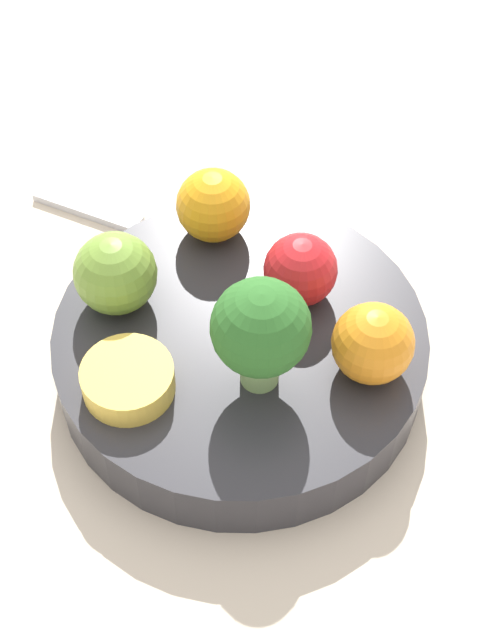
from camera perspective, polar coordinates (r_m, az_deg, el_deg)
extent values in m
plane|color=gray|center=(0.58, 0.00, -4.20)|extent=(6.00, 6.00, 0.00)
cube|color=beige|center=(0.57, 0.00, -3.64)|extent=(1.20, 1.20, 0.02)
cylinder|color=#2D2D33|center=(0.55, 0.00, -1.90)|extent=(0.23, 0.23, 0.04)
cylinder|color=#8CB76B|center=(0.50, 1.27, -2.82)|extent=(0.02, 0.02, 0.03)
sphere|color=#2D6B28|center=(0.48, 1.34, -0.48)|extent=(0.06, 0.06, 0.06)
sphere|color=olive|center=(0.53, -7.98, 2.97)|extent=(0.05, 0.05, 0.05)
sphere|color=red|center=(0.54, 3.71, 3.39)|extent=(0.04, 0.04, 0.04)
sphere|color=orange|center=(0.50, 8.50, -1.49)|extent=(0.05, 0.05, 0.05)
sphere|color=orange|center=(0.57, -1.73, 7.35)|extent=(0.05, 0.05, 0.05)
cylinder|color=#F4CC4C|center=(0.51, -7.19, -3.80)|extent=(0.05, 0.05, 0.02)
cube|color=silver|center=(0.66, -9.80, 7.01)|extent=(0.05, 0.08, 0.01)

